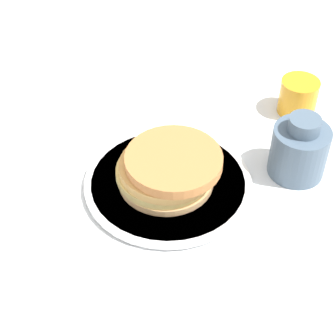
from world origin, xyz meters
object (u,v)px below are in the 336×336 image
(juice_glass, at_px, (298,97))
(cream_jug, at_px, (299,150))
(plate, at_px, (168,183))
(pancake_stack, at_px, (168,168))

(juice_glass, relative_size, cream_jug, 0.64)
(plate, distance_m, cream_jug, 0.22)
(pancake_stack, xyz_separation_m, juice_glass, (-0.30, 0.08, -0.01))
(pancake_stack, relative_size, cream_jug, 1.51)
(pancake_stack, xyz_separation_m, cream_jug, (-0.15, 0.15, 0.01))
(juice_glass, xyz_separation_m, cream_jug, (0.15, 0.07, 0.01))
(plate, xyz_separation_m, juice_glass, (-0.30, 0.08, 0.03))
(pancake_stack, bearing_deg, cream_jug, 134.33)
(plate, height_order, cream_jug, cream_jug)
(plate, height_order, juice_glass, juice_glass)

